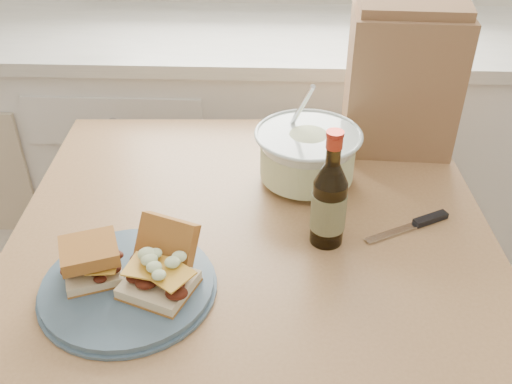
{
  "coord_description": "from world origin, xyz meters",
  "views": [
    {
      "loc": [
        0.0,
        -0.15,
        1.57
      ],
      "look_at": [
        -0.04,
        0.8,
        0.91
      ],
      "focal_mm": 40.0,
      "sensor_mm": 36.0,
      "label": 1
    }
  ],
  "objects_px": {
    "coleslaw_bowl": "(307,157)",
    "dining_table": "(253,273)",
    "plate": "(128,286)",
    "beer_bottle": "(329,202)",
    "paper_bag": "(402,83)"
  },
  "relations": [
    {
      "from": "dining_table",
      "to": "plate",
      "type": "relative_size",
      "value": 3.32
    },
    {
      "from": "coleslaw_bowl",
      "to": "paper_bag",
      "type": "relative_size",
      "value": 0.71
    },
    {
      "from": "plate",
      "to": "coleslaw_bowl",
      "type": "xyz_separation_m",
      "value": [
        0.33,
        0.38,
        0.05
      ]
    },
    {
      "from": "dining_table",
      "to": "beer_bottle",
      "type": "height_order",
      "value": "beer_bottle"
    },
    {
      "from": "paper_bag",
      "to": "plate",
      "type": "bearing_deg",
      "value": -132.56
    },
    {
      "from": "coleslaw_bowl",
      "to": "beer_bottle",
      "type": "xyz_separation_m",
      "value": [
        0.03,
        -0.22,
        0.03
      ]
    },
    {
      "from": "beer_bottle",
      "to": "paper_bag",
      "type": "height_order",
      "value": "paper_bag"
    },
    {
      "from": "dining_table",
      "to": "paper_bag",
      "type": "bearing_deg",
      "value": 44.71
    },
    {
      "from": "plate",
      "to": "dining_table",
      "type": "bearing_deg",
      "value": 40.45
    },
    {
      "from": "dining_table",
      "to": "paper_bag",
      "type": "distance_m",
      "value": 0.59
    },
    {
      "from": "beer_bottle",
      "to": "plate",
      "type": "bearing_deg",
      "value": -161.34
    },
    {
      "from": "dining_table",
      "to": "beer_bottle",
      "type": "xyz_separation_m",
      "value": [
        0.15,
        -0.03,
        0.22
      ]
    },
    {
      "from": "dining_table",
      "to": "coleslaw_bowl",
      "type": "distance_m",
      "value": 0.29
    },
    {
      "from": "dining_table",
      "to": "plate",
      "type": "bearing_deg",
      "value": -141.85
    },
    {
      "from": "coleslaw_bowl",
      "to": "dining_table",
      "type": "bearing_deg",
      "value": -121.02
    }
  ]
}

